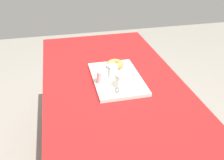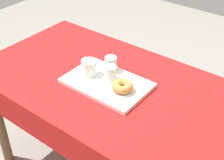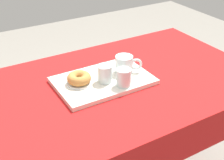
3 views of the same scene
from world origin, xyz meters
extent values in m
cube|color=red|center=(0.00, 0.00, 0.75)|extent=(1.55, 0.84, 0.04)
cube|color=red|center=(0.00, -0.42, 0.66)|extent=(1.55, 0.01, 0.14)
cube|color=red|center=(0.00, 0.42, 0.66)|extent=(1.55, 0.01, 0.14)
cube|color=red|center=(0.77, 0.00, 0.66)|extent=(0.01, 0.84, 0.14)
cylinder|color=brown|center=(0.68, -0.33, 0.37)|extent=(0.06, 0.06, 0.73)
cube|color=silver|center=(0.02, 0.03, 0.79)|extent=(0.44, 0.29, 0.02)
cylinder|color=silver|center=(0.14, 0.03, 0.84)|extent=(0.08, 0.08, 0.09)
cylinder|color=#5B230A|center=(0.14, 0.03, 0.83)|extent=(0.07, 0.07, 0.06)
torus|color=silver|center=(0.19, 0.00, 0.84)|extent=(0.06, 0.04, 0.06)
cylinder|color=silver|center=(0.02, 0.00, 0.84)|extent=(0.07, 0.07, 0.08)
cylinder|color=silver|center=(0.02, 0.00, 0.82)|extent=(0.06, 0.06, 0.05)
cylinder|color=silver|center=(0.07, -0.07, 0.84)|extent=(0.07, 0.07, 0.08)
cylinder|color=silver|center=(0.07, -0.07, 0.83)|extent=(0.06, 0.06, 0.05)
cylinder|color=white|center=(-0.09, 0.04, 0.80)|extent=(0.12, 0.12, 0.01)
torus|color=#BC7F3D|center=(-0.09, 0.04, 0.82)|extent=(0.11, 0.11, 0.04)
camera|label=1|loc=(1.32, -0.30, 1.56)|focal=40.49mm
camera|label=2|loc=(-0.84, 1.10, 1.77)|focal=51.19mm
camera|label=3|loc=(-0.58, -1.08, 1.52)|focal=49.75mm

